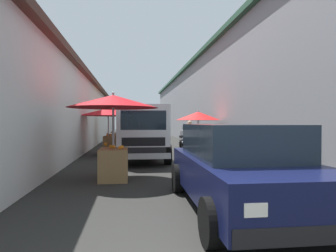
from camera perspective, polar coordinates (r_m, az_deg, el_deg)
The scene contains 12 objects.
ground at distance 15.33m, azimuth -3.15°, elevation -4.81°, with size 90.00×90.00×0.00m, color #282826.
building_left_whitewash at distance 18.35m, azimuth -25.62°, elevation 2.21°, with size 49.80×7.50×3.93m.
building_right_concrete at distance 19.30m, azimuth 17.06°, elevation 5.28°, with size 49.80×7.50×6.02m.
fruit_stall_near_left at distance 7.45m, azimuth -11.03°, elevation 2.01°, with size 2.36×2.36×2.28m.
fruit_stall_mid_lane at distance 18.40m, azimuth -10.37°, elevation 1.59°, with size 2.19×2.19×2.39m.
fruit_stall_near_right at distance 13.63m, azimuth -11.96°, elevation 1.99°, with size 2.82×2.82×2.23m.
fruit_stall_far_right at distance 13.98m, azimuth 6.04°, elevation 1.08°, with size 2.22×2.22×2.09m.
hatchback_car at distance 4.98m, azimuth 14.25°, elevation -7.93°, with size 3.95×1.99×1.45m.
delivery_truck at distance 10.53m, azimuth -5.25°, elevation -1.68°, with size 4.94×2.02×2.08m.
vendor_by_crates at distance 12.79m, azimuth 4.44°, elevation -1.89°, with size 0.22×0.63×1.57m.
parked_scooter at distance 17.31m, azimuth 2.79°, elevation -2.68°, with size 1.65×0.64×1.14m.
plastic_stool at distance 8.21m, azimuth 16.36°, elevation -7.40°, with size 0.30×0.30×0.43m.
Camera 1 is at (-1.71, 1.23, 1.49)m, focal length 30.07 mm.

